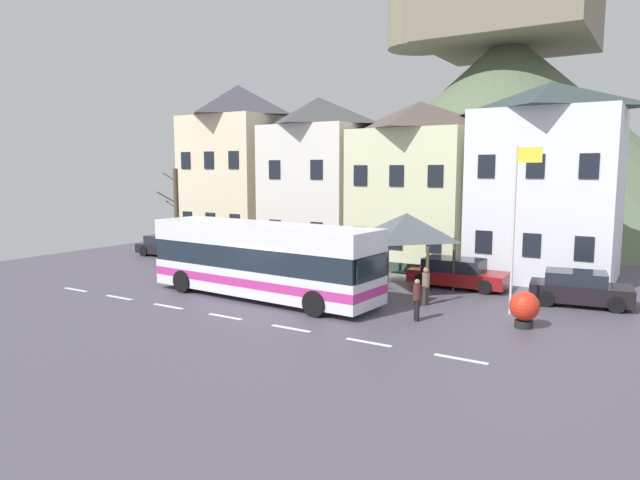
{
  "coord_description": "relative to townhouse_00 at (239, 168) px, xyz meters",
  "views": [
    {
      "loc": [
        13.84,
        -18.08,
        5.48
      ],
      "look_at": [
        0.34,
        3.7,
        2.25
      ],
      "focal_mm": 31.61,
      "sensor_mm": 36.0,
      "label": 1
    }
  ],
  "objects": [
    {
      "name": "parked_car_00",
      "position": [
        16.93,
        -4.68,
        -4.88
      ],
      "size": [
        4.49,
        2.04,
        1.34
      ],
      "rotation": [
        0.0,
        0.0,
        0.02
      ],
      "color": "maroon",
      "rests_on": "ground_plane"
    },
    {
      "name": "bare_tree_00",
      "position": [
        0.9,
        -6.77,
        -2.72
      ],
      "size": [
        1.12,
        1.5,
        5.52
      ],
      "color": "brown",
      "rests_on": "ground_plane"
    },
    {
      "name": "townhouse_00",
      "position": [
        0.0,
        0.0,
        0.0
      ],
      "size": [
        6.12,
        5.94,
        11.09
      ],
      "color": "beige",
      "rests_on": "ground_plane"
    },
    {
      "name": "ground_plane",
      "position": [
        11.28,
        -11.94,
        -5.57
      ],
      "size": [
        40.0,
        60.0,
        0.07
      ],
      "color": "#4E4856"
    },
    {
      "name": "flagpole",
      "position": [
        20.34,
        -8.46,
        -1.83
      ],
      "size": [
        0.95,
        0.1,
        6.35
      ],
      "color": "silver",
      "rests_on": "ground_plane"
    },
    {
      "name": "parked_car_01",
      "position": [
        22.26,
        -5.49,
        -4.87
      ],
      "size": [
        4.03,
        2.31,
        1.38
      ],
      "rotation": [
        0.0,
        0.0,
        0.14
      ],
      "color": "black",
      "rests_on": "ground_plane"
    },
    {
      "name": "public_bench",
      "position": [
        14.14,
        -4.7,
        -5.07
      ],
      "size": [
        1.79,
        0.48,
        0.87
      ],
      "color": "#33473D",
      "rests_on": "ground_plane"
    },
    {
      "name": "pedestrian_02",
      "position": [
        16.98,
        -8.77,
        -4.71
      ],
      "size": [
        0.3,
        0.36,
        1.55
      ],
      "color": "#38332D",
      "rests_on": "ground_plane"
    },
    {
      "name": "transit_bus",
      "position": [
        10.58,
        -11.24,
        -3.93
      ],
      "size": [
        10.88,
        3.22,
        3.19
      ],
      "rotation": [
        0.0,
        0.0,
        -0.06
      ],
      "color": "white",
      "rests_on": "ground_plane"
    },
    {
      "name": "townhouse_02",
      "position": [
        13.01,
        0.02,
        -0.93
      ],
      "size": [
        6.33,
        5.98,
        9.23
      ],
      "color": "beige",
      "rests_on": "ground_plane"
    },
    {
      "name": "parked_car_02",
      "position": [
        -1.62,
        -4.98,
        -4.9
      ],
      "size": [
        4.46,
        2.12,
        1.3
      ],
      "rotation": [
        0.0,
        0.0,
        0.04
      ],
      "color": "black",
      "rests_on": "ground_plane"
    },
    {
      "name": "parked_car_03",
      "position": [
        4.82,
        -5.49,
        -4.88
      ],
      "size": [
        4.1,
        2.29,
        1.36
      ],
      "rotation": [
        0.0,
        0.0,
        0.09
      ],
      "color": "maroon",
      "rests_on": "ground_plane"
    },
    {
      "name": "townhouse_01",
      "position": [
        6.64,
        -0.43,
        -0.64
      ],
      "size": [
        5.85,
        5.09,
        9.82
      ],
      "color": "silver",
      "rests_on": "ground_plane"
    },
    {
      "name": "pedestrian_00",
      "position": [
        17.58,
        -11.18,
        -4.73
      ],
      "size": [
        0.3,
        0.32,
        1.54
      ],
      "color": "black",
      "rests_on": "ground_plane"
    },
    {
      "name": "harbour_buoy",
      "position": [
        21.1,
        -10.07,
        -4.83
      ],
      "size": [
        1.03,
        1.03,
        1.28
      ],
      "color": "black",
      "rests_on": "ground_plane"
    },
    {
      "name": "townhouse_03",
      "position": [
        19.86,
        -0.03,
        -0.68
      ],
      "size": [
        6.65,
        5.88,
        9.74
      ],
      "color": "white",
      "rests_on": "ground_plane"
    },
    {
      "name": "pedestrian_01",
      "position": [
        15.1,
        -9.28,
        -4.8
      ],
      "size": [
        0.29,
        0.39,
        1.48
      ],
      "color": "#2D2D38",
      "rests_on": "ground_plane"
    },
    {
      "name": "bus_shelter",
      "position": [
        15.37,
        -7.1,
        -2.58
      ],
      "size": [
        3.6,
        3.6,
        3.57
      ],
      "color": "#473D33",
      "rests_on": "ground_plane"
    },
    {
      "name": "hilltop_castle",
      "position": [
        12.27,
        21.87,
        3.72
      ],
      "size": [
        38.66,
        38.66,
        26.43
      ],
      "color": "#5A694E",
      "rests_on": "ground_plane"
    }
  ]
}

